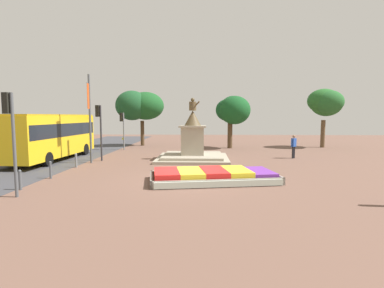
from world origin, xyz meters
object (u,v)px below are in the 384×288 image
(traffic_light_near_crossing, at_px, (11,125))
(flower_planter, at_px, (213,176))
(statue_monument, at_px, (193,146))
(traffic_light_far_corner, at_px, (122,124))
(traffic_light_mid_block, at_px, (99,122))
(kerb_bollard_mid_a, at_px, (20,179))
(city_bus, at_px, (50,134))
(kerb_bollard_mid_b, at_px, (51,169))
(kerb_bollard_north, at_px, (76,160))
(banner_pole, at_px, (90,117))
(pedestrian_crossing_plaza, at_px, (294,145))

(traffic_light_near_crossing, bearing_deg, flower_planter, 21.58)
(statue_monument, xyz_separation_m, traffic_light_far_corner, (-6.67, 5.78, 1.41))
(traffic_light_mid_block, height_order, traffic_light_far_corner, traffic_light_mid_block)
(statue_monument, xyz_separation_m, kerb_bollard_mid_a, (-6.99, -9.23, -0.50))
(city_bus, bearing_deg, kerb_bollard_mid_a, -70.27)
(kerb_bollard_mid_b, height_order, kerb_bollard_north, kerb_bollard_mid_b)
(statue_monument, height_order, traffic_light_far_corner, statue_monument)
(statue_monument, relative_size, kerb_bollard_mid_a, 5.80)
(banner_pole, xyz_separation_m, kerb_bollard_mid_b, (-0.17, -4.98, -2.62))
(traffic_light_far_corner, relative_size, banner_pole, 0.59)
(traffic_light_near_crossing, relative_size, kerb_bollard_mid_b, 4.56)
(traffic_light_far_corner, relative_size, city_bus, 0.37)
(pedestrian_crossing_plaza, height_order, kerb_bollard_mid_a, pedestrian_crossing_plaza)
(kerb_bollard_north, bearing_deg, traffic_light_far_corner, 88.09)
(traffic_light_mid_block, xyz_separation_m, kerb_bollard_mid_a, (-0.52, -8.35, -2.25))
(pedestrian_crossing_plaza, bearing_deg, kerb_bollard_mid_b, -151.51)
(city_bus, bearing_deg, traffic_light_near_crossing, -69.99)
(banner_pole, bearing_deg, pedestrian_crossing_plaza, 11.18)
(flower_planter, distance_m, traffic_light_near_crossing, 8.75)
(banner_pole, xyz_separation_m, kerb_bollard_mid_a, (-0.27, -7.32, -2.63))
(kerb_bollard_mid_a, bearing_deg, flower_planter, 13.63)
(traffic_light_far_corner, bearing_deg, kerb_bollard_mid_b, -90.99)
(banner_pole, xyz_separation_m, pedestrian_crossing_plaza, (14.18, 2.80, -2.07))
(statue_monument, distance_m, banner_pole, 7.31)
(flower_planter, relative_size, kerb_bollard_mid_b, 7.28)
(traffic_light_mid_block, relative_size, kerb_bollard_north, 4.45)
(traffic_light_near_crossing, xyz_separation_m, traffic_light_far_corner, (-0.12, 16.10, -0.43))
(traffic_light_near_crossing, bearing_deg, traffic_light_mid_block, 89.50)
(pedestrian_crossing_plaza, relative_size, kerb_bollard_north, 2.00)
(traffic_light_mid_block, xyz_separation_m, city_bus, (-3.56, 0.11, -0.84))
(flower_planter, height_order, traffic_light_near_crossing, traffic_light_near_crossing)
(traffic_light_mid_block, xyz_separation_m, kerb_bollard_north, (-0.52, -2.78, -2.25))
(traffic_light_near_crossing, relative_size, traffic_light_mid_block, 1.04)
(kerb_bollard_mid_a, bearing_deg, kerb_bollard_north, 89.98)
(banner_pole, bearing_deg, kerb_bollard_mid_a, -92.08)
(traffic_light_mid_block, bearing_deg, traffic_light_far_corner, 91.78)
(flower_planter, height_order, kerb_bollard_mid_b, kerb_bollard_mid_b)
(traffic_light_near_crossing, height_order, pedestrian_crossing_plaza, traffic_light_near_crossing)
(pedestrian_crossing_plaza, distance_m, kerb_bollard_mid_a, 17.65)
(traffic_light_far_corner, height_order, kerb_bollard_mid_a, traffic_light_far_corner)
(flower_planter, xyz_separation_m, city_bus, (-11.26, 6.47, 1.61))
(statue_monument, xyz_separation_m, banner_pole, (-6.72, -1.91, 2.13))
(statue_monument, relative_size, traffic_light_far_corner, 1.47)
(kerb_bollard_north, bearing_deg, flower_planter, -23.50)
(city_bus, relative_size, kerb_bollard_mid_b, 10.50)
(flower_planter, bearing_deg, kerb_bollard_mid_a, -166.37)
(banner_pole, height_order, kerb_bollard_mid_a, banner_pole)
(banner_pole, bearing_deg, statue_monument, 15.87)
(traffic_light_mid_block, distance_m, kerb_bollard_mid_a, 8.67)
(flower_planter, relative_size, traffic_light_mid_block, 1.66)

